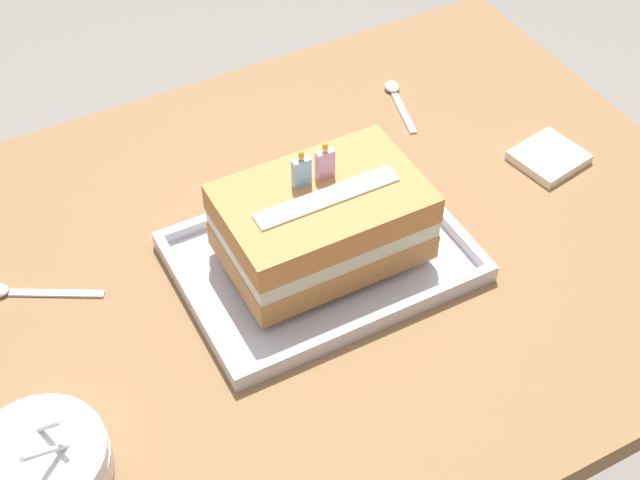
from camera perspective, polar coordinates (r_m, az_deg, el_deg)
dining_table at (r=1.21m, az=-0.12°, el=-4.31°), size 1.04×0.78×0.74m
foil_tray at (r=1.11m, az=0.13°, el=-1.23°), size 0.34×0.25×0.02m
birthday_cake at (r=1.06m, az=0.13°, el=1.16°), size 0.23×0.15×0.15m
bowl_stack at (r=0.97m, az=-17.04°, el=-13.22°), size 0.14×0.14×0.09m
serving_spoon_near_tray at (r=1.14m, az=-18.34°, el=-3.09°), size 0.13×0.08×0.01m
serving_spoon_by_bowls at (r=1.36m, az=4.75°, el=9.08°), size 0.04×0.12×0.01m
napkin_pile at (r=1.28m, az=14.28°, el=4.93°), size 0.10×0.09×0.01m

